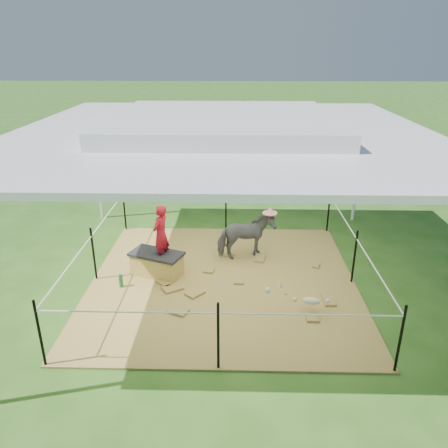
{
  "coord_description": "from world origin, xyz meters",
  "views": [
    {
      "loc": [
        0.19,
        -6.73,
        3.88
      ],
      "look_at": [
        0.0,
        0.6,
        0.85
      ],
      "focal_mm": 35.0,
      "sensor_mm": 36.0,
      "label": 1
    }
  ],
  "objects_px": {
    "picnic_table_near": "(292,156)",
    "picnic_table_far": "(379,150)",
    "straw_bale": "(157,265)",
    "woman": "(160,228)",
    "trash_barrel": "(367,171)",
    "foal": "(311,299)",
    "pony": "(246,237)",
    "distant_person": "(289,152)",
    "green_bottle": "(121,281)"
  },
  "relations": [
    {
      "from": "picnic_table_far",
      "to": "foal",
      "type": "bearing_deg",
      "value": -97.67
    },
    {
      "from": "green_bottle",
      "to": "picnic_table_near",
      "type": "xyz_separation_m",
      "value": [
        3.87,
        8.03,
        0.25
      ]
    },
    {
      "from": "foal",
      "to": "straw_bale",
      "type": "bearing_deg",
      "value": 168.92
    },
    {
      "from": "foal",
      "to": "picnic_table_far",
      "type": "height_order",
      "value": "picnic_table_far"
    },
    {
      "from": "picnic_table_near",
      "to": "picnic_table_far",
      "type": "bearing_deg",
      "value": -1.08
    },
    {
      "from": "green_bottle",
      "to": "trash_barrel",
      "type": "distance_m",
      "value": 8.38
    },
    {
      "from": "foal",
      "to": "picnic_table_near",
      "type": "relative_size",
      "value": 0.43
    },
    {
      "from": "green_bottle",
      "to": "trash_barrel",
      "type": "xyz_separation_m",
      "value": [
        5.8,
        6.04,
        0.29
      ]
    },
    {
      "from": "distant_person",
      "to": "trash_barrel",
      "type": "bearing_deg",
      "value": 128.0
    },
    {
      "from": "trash_barrel",
      "to": "straw_bale",
      "type": "bearing_deg",
      "value": -133.22
    },
    {
      "from": "pony",
      "to": "trash_barrel",
      "type": "xyz_separation_m",
      "value": [
        3.66,
        4.89,
        -0.04
      ]
    },
    {
      "from": "foal",
      "to": "picnic_table_near",
      "type": "xyz_separation_m",
      "value": [
        0.74,
        8.72,
        0.14
      ]
    },
    {
      "from": "foal",
      "to": "trash_barrel",
      "type": "relative_size",
      "value": 0.93
    },
    {
      "from": "straw_bale",
      "to": "green_bottle",
      "type": "relative_size",
      "value": 3.6
    },
    {
      "from": "straw_bale",
      "to": "picnic_table_far",
      "type": "distance_m",
      "value": 10.77
    },
    {
      "from": "foal",
      "to": "distant_person",
      "type": "distance_m",
      "value": 8.91
    },
    {
      "from": "straw_bale",
      "to": "distant_person",
      "type": "relative_size",
      "value": 0.87
    },
    {
      "from": "pony",
      "to": "foal",
      "type": "distance_m",
      "value": 2.09
    },
    {
      "from": "pony",
      "to": "picnic_table_far",
      "type": "distance_m",
      "value": 9.29
    },
    {
      "from": "woman",
      "to": "distant_person",
      "type": "height_order",
      "value": "woman"
    },
    {
      "from": "picnic_table_near",
      "to": "trash_barrel",
      "type": "bearing_deg",
      "value": -64.05
    },
    {
      "from": "green_bottle",
      "to": "pony",
      "type": "height_order",
      "value": "pony"
    },
    {
      "from": "pony",
      "to": "picnic_table_near",
      "type": "bearing_deg",
      "value": -33.57
    },
    {
      "from": "trash_barrel",
      "to": "picnic_table_far",
      "type": "bearing_deg",
      "value": 67.0
    },
    {
      "from": "green_bottle",
      "to": "picnic_table_far",
      "type": "distance_m",
      "value": 11.47
    },
    {
      "from": "woman",
      "to": "pony",
      "type": "xyz_separation_m",
      "value": [
        1.5,
        0.7,
        -0.45
      ]
    },
    {
      "from": "straw_bale",
      "to": "trash_barrel",
      "type": "bearing_deg",
      "value": 46.78
    },
    {
      "from": "straw_bale",
      "to": "foal",
      "type": "xyz_separation_m",
      "value": [
        2.57,
        -1.13,
        0.04
      ]
    },
    {
      "from": "woman",
      "to": "distant_person",
      "type": "distance_m",
      "value": 8.36
    },
    {
      "from": "woman",
      "to": "foal",
      "type": "height_order",
      "value": "woman"
    },
    {
      "from": "green_bottle",
      "to": "distant_person",
      "type": "height_order",
      "value": "distant_person"
    },
    {
      "from": "pony",
      "to": "distant_person",
      "type": "xyz_separation_m",
      "value": [
        1.62,
        7.05,
        0.02
      ]
    },
    {
      "from": "pony",
      "to": "foal",
      "type": "xyz_separation_m",
      "value": [
        0.97,
        -1.83,
        -0.22
      ]
    },
    {
      "from": "woman",
      "to": "trash_barrel",
      "type": "bearing_deg",
      "value": 158.61
    },
    {
      "from": "picnic_table_near",
      "to": "green_bottle",
      "type": "bearing_deg",
      "value": -133.94
    },
    {
      "from": "woman",
      "to": "trash_barrel",
      "type": "distance_m",
      "value": 7.62
    },
    {
      "from": "green_bottle",
      "to": "picnic_table_far",
      "type": "height_order",
      "value": "picnic_table_far"
    },
    {
      "from": "green_bottle",
      "to": "pony",
      "type": "relative_size",
      "value": 0.22
    },
    {
      "from": "distant_person",
      "to": "picnic_table_far",
      "type": "bearing_deg",
      "value": -171.22
    },
    {
      "from": "foal",
      "to": "woman",
      "type": "bearing_deg",
      "value": 168.07
    },
    {
      "from": "trash_barrel",
      "to": "picnic_table_far",
      "type": "relative_size",
      "value": 0.47
    },
    {
      "from": "woman",
      "to": "pony",
      "type": "distance_m",
      "value": 1.72
    },
    {
      "from": "woman",
      "to": "trash_barrel",
      "type": "relative_size",
      "value": 1.17
    },
    {
      "from": "trash_barrel",
      "to": "picnic_table_near",
      "type": "bearing_deg",
      "value": 134.2
    },
    {
      "from": "straw_bale",
      "to": "pony",
      "type": "bearing_deg",
      "value": 23.69
    },
    {
      "from": "woman",
      "to": "straw_bale",
      "type": "bearing_deg",
      "value": -68.72
    },
    {
      "from": "green_bottle",
      "to": "pony",
      "type": "bearing_deg",
      "value": 28.18
    },
    {
      "from": "straw_bale",
      "to": "picnic_table_near",
      "type": "distance_m",
      "value": 8.28
    },
    {
      "from": "picnic_table_far",
      "to": "straw_bale",
      "type": "bearing_deg",
      "value": -112.79
    },
    {
      "from": "woman",
      "to": "trash_barrel",
      "type": "xyz_separation_m",
      "value": [
        5.15,
        5.59,
        -0.49
      ]
    }
  ]
}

